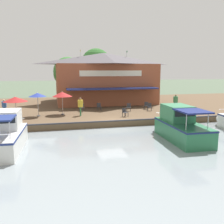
# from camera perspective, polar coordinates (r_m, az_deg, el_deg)

# --- Properties ---
(ground_plane) EXTENTS (220.00, 220.00, 0.00)m
(ground_plane) POSITION_cam_1_polar(r_m,az_deg,el_deg) (22.16, 0.01, -3.76)
(ground_plane) COLOR #4C5B47
(quay_deck) EXTENTS (22.00, 56.00, 0.60)m
(quay_deck) POSITION_cam_1_polar(r_m,az_deg,el_deg) (32.71, -4.52, 1.06)
(quay_deck) COLOR brown
(quay_deck) RESTS_ON ground
(quay_edge_fender) EXTENTS (0.20, 50.40, 0.10)m
(quay_edge_fender) POSITION_cam_1_polar(r_m,az_deg,el_deg) (22.11, -0.05, -2.06)
(quay_edge_fender) COLOR #2D2D33
(quay_edge_fender) RESTS_ON quay_deck
(waterfront_restaurant) EXTENTS (10.84, 13.77, 7.26)m
(waterfront_restaurant) POSITION_cam_1_polar(r_m,az_deg,el_deg) (35.42, -1.82, 7.90)
(waterfront_restaurant) COLOR brown
(waterfront_restaurant) RESTS_ON quay_deck
(patio_umbrella_near_quay_edge) EXTENTS (2.08, 2.08, 2.25)m
(patio_umbrella_near_quay_edge) POSITION_cam_1_polar(r_m,az_deg,el_deg) (23.38, -21.24, 2.74)
(patio_umbrella_near_quay_edge) COLOR #B7B7B7
(patio_umbrella_near_quay_edge) RESTS_ON quay_deck
(patio_umbrella_back_row) EXTENTS (1.71, 1.71, 2.35)m
(patio_umbrella_back_row) POSITION_cam_1_polar(r_m,az_deg,el_deg) (25.44, -16.67, 3.77)
(patio_umbrella_back_row) COLOR #B7B7B7
(patio_umbrella_back_row) RESTS_ON quay_deck
(patio_umbrella_mid_patio_left) EXTENTS (2.01, 2.01, 2.37)m
(patio_umbrella_mid_patio_left) POSITION_cam_1_polar(r_m,az_deg,el_deg) (25.89, -11.32, 4.01)
(patio_umbrella_mid_patio_left) COLOR #B7B7B7
(patio_umbrella_mid_patio_left) RESTS_ON quay_deck
(cafe_chair_mid_patio) EXTENTS (0.56, 0.56, 0.85)m
(cafe_chair_mid_patio) POSITION_cam_1_polar(r_m,az_deg,el_deg) (24.41, 2.94, 0.04)
(cafe_chair_mid_patio) COLOR #2D2D33
(cafe_chair_mid_patio) RESTS_ON quay_deck
(cafe_chair_far_corner_seat) EXTENTS (0.49, 0.49, 0.85)m
(cafe_chair_far_corner_seat) POSITION_cam_1_polar(r_m,az_deg,el_deg) (28.14, -2.97, 1.30)
(cafe_chair_far_corner_seat) COLOR #2D2D33
(cafe_chair_far_corner_seat) RESTS_ON quay_deck
(cafe_chair_beside_entrance) EXTENTS (0.56, 0.56, 0.85)m
(cafe_chair_beside_entrance) POSITION_cam_1_polar(r_m,az_deg,el_deg) (28.29, 8.57, 1.25)
(cafe_chair_beside_entrance) COLOR #2D2D33
(cafe_chair_beside_entrance) RESTS_ON quay_deck
(cafe_chair_back_row_seat) EXTENTS (0.60, 0.60, 0.85)m
(cafe_chair_back_row_seat) POSITION_cam_1_polar(r_m,az_deg,el_deg) (29.30, 7.83, 1.55)
(cafe_chair_back_row_seat) COLOR #2D2D33
(cafe_chair_back_row_seat) RESTS_ON quay_deck
(cafe_chair_under_first_umbrella) EXTENTS (0.57, 0.57, 0.85)m
(cafe_chair_under_first_umbrella) POSITION_cam_1_polar(r_m,az_deg,el_deg) (27.84, 3.85, 1.20)
(cafe_chair_under_first_umbrella) COLOR #2D2D33
(cafe_chair_under_first_umbrella) RESTS_ON quay_deck
(cafe_chair_facing_river) EXTENTS (0.59, 0.59, 0.85)m
(cafe_chair_facing_river) POSITION_cam_1_polar(r_m,az_deg,el_deg) (27.61, -6.93, 1.09)
(cafe_chair_facing_river) COLOR #2D2D33
(cafe_chair_facing_river) RESTS_ON quay_deck
(person_near_entrance) EXTENTS (0.52, 0.52, 1.82)m
(person_near_entrance) POSITION_cam_1_polar(r_m,az_deg,el_deg) (24.98, -7.24, 1.78)
(person_near_entrance) COLOR #337547
(person_near_entrance) RESTS_ON quay_deck
(person_mid_patio) EXTENTS (0.45, 0.45, 1.59)m
(person_mid_patio) POSITION_cam_1_polar(r_m,az_deg,el_deg) (27.55, -23.42, 1.42)
(person_mid_patio) COLOR #2D5193
(person_mid_patio) RESTS_ON quay_deck
(person_at_quay_edge) EXTENTS (0.51, 0.51, 1.81)m
(person_at_quay_edge) POSITION_cam_1_polar(r_m,az_deg,el_deg) (29.24, 14.33, 2.65)
(person_at_quay_edge) COLOR #2D5193
(person_at_quay_edge) RESTS_ON quay_deck
(motorboat_mid_row) EXTENTS (6.38, 2.42, 2.44)m
(motorboat_mid_row) POSITION_cam_1_polar(r_m,az_deg,el_deg) (19.22, 14.91, -3.08)
(motorboat_mid_row) COLOR #287047
(motorboat_mid_row) RESTS_ON river_water
(motorboat_nearest_quay) EXTENTS (6.25, 2.27, 2.44)m
(motorboat_nearest_quay) POSITION_cam_1_polar(r_m,az_deg,el_deg) (17.63, -22.87, -4.80)
(motorboat_nearest_quay) COLOR silver
(motorboat_nearest_quay) RESTS_ON river_water
(tree_upstream_bank) EXTENTS (5.05, 4.81, 7.99)m
(tree_upstream_bank) POSITION_cam_1_polar(r_m,az_deg,el_deg) (40.93, -3.85, 10.82)
(tree_upstream_bank) COLOR brown
(tree_upstream_bank) RESTS_ON quay_deck
(tree_downstream_bank) EXTENTS (4.61, 4.39, 6.54)m
(tree_downstream_bank) POSITION_cam_1_polar(r_m,az_deg,el_deg) (39.21, -10.28, 8.96)
(tree_downstream_bank) COLOR brown
(tree_downstream_bank) RESTS_ON quay_deck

